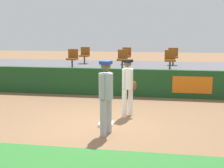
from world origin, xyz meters
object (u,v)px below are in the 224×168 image
Objects in this scene: player_runner_visitor at (106,93)px; player_fielder_home at (128,84)px; seat_front_left at (73,57)px; seat_back_left at (85,54)px; first_base at (106,124)px; seat_front_right at (170,59)px; seat_back_center at (127,55)px; seat_front_center at (122,58)px; seat_back_right at (173,55)px.

player_fielder_home is at bearing -177.41° from player_runner_visitor.
seat_front_left is at bearing -142.15° from player_runner_visitor.
seat_back_left is (-2.58, 7.89, 0.32)m from player_runner_visitor.
player_runner_visitor reaches higher than first_base.
player_runner_visitor is at bearing -66.13° from seat_front_left.
first_base is 1.50m from player_fielder_home.
seat_front_left is 4.41m from seat_front_right.
first_base is at bearing -87.78° from seat_back_center.
seat_front_center is at bearing 92.65° from first_base.
seat_front_right is at bearing -166.49° from player_fielder_home.
seat_back_center is 1.00× the size of seat_front_right.
seat_front_left is 1.00× the size of seat_back_left.
seat_front_center reaches higher than first_base.
seat_front_center is at bearing -162.47° from player_runner_visitor.
seat_front_center is at bearing -89.07° from seat_back_center.
first_base is 0.21× the size of player_runner_visitor.
seat_front_right is (2.12, -1.80, 0.00)m from seat_back_center.
seat_back_right and seat_front_center have the same top height.
first_base is 7.31m from seat_back_center.
seat_back_center is (2.18, -0.00, -0.00)m from seat_back_left.
seat_back_center is at bearing -179.99° from seat_back_right.
seat_back_left is (-2.45, 7.17, 1.37)m from first_base.
player_fielder_home is 0.93× the size of player_runner_visitor.
seat_back_right is (1.91, 7.89, 0.32)m from player_runner_visitor.
first_base is 0.48× the size of seat_front_center.
player_runner_visitor is 2.24× the size of seat_front_left.
player_runner_visitor is 8.31m from seat_back_left.
seat_front_center is (-2.29, -1.80, -0.00)m from seat_back_right.
seat_back_right is 2.32m from seat_back_center.
seat_front_center is at bearing -141.78° from seat_back_right.
seat_back_right is 1.00× the size of seat_front_right.
seat_back_right is (2.04, 7.17, 1.37)m from first_base.
player_fielder_home is 2.09× the size of seat_back_left.
seat_front_center is (0.03, -1.80, 0.00)m from seat_back_center.
player_runner_visitor is 7.91m from seat_back_center.
player_runner_visitor reaches higher than seat_back_center.
player_fielder_home is 6.34m from seat_back_right.
seat_back_left and seat_front_center have the same top height.
first_base is at bearing -71.11° from seat_back_left.
first_base is 1.28m from player_runner_visitor.
player_runner_visitor is at bearing -87.04° from seat_back_center.
seat_back_right is (1.55, 6.13, 0.40)m from player_fielder_home.
player_runner_visitor reaches higher than seat_front_left.
player_runner_visitor is at bearing -71.88° from seat_back_left.
seat_back_right is 1.00× the size of seat_back_center.
seat_back_left is 2.85m from seat_front_center.
seat_back_center is at bearing -163.07° from player_runner_visitor.
player_runner_visitor is 2.24× the size of seat_back_center.
seat_front_right is (1.71, 6.09, 0.32)m from player_runner_visitor.
seat_front_center is (-0.38, 6.09, 0.32)m from player_runner_visitor.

